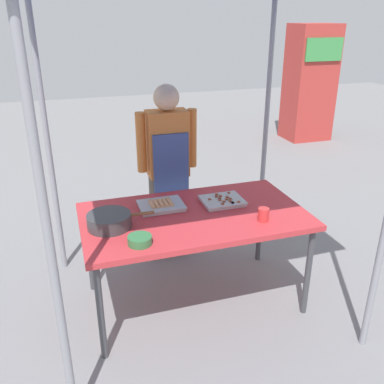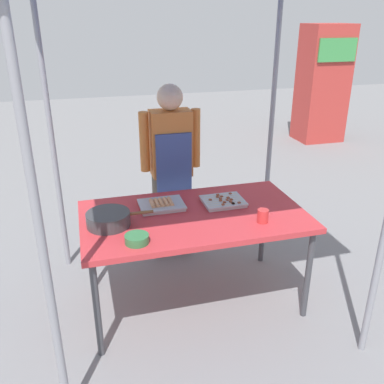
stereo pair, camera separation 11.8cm
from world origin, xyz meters
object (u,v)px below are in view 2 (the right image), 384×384
Objects in this scene: drink_cup_near_edge at (263,216)px; cooking_wok at (109,218)px; vendor_woman at (171,160)px; tray_meat_skewers at (223,201)px; condiment_bowl at (137,239)px; stall_table at (194,220)px; neighbor_stall_left at (322,84)px; tray_grilled_sausages at (162,205)px.

cooking_wok is at bearing 167.41° from drink_cup_near_edge.
cooking_wok is at bearing 51.19° from vendor_woman.
cooking_wok is at bearing -171.37° from tray_meat_skewers.
condiment_bowl is 0.88m from drink_cup_near_edge.
neighbor_stall_left reaches higher than stall_table.
neighbor_stall_left reaches higher than drink_cup_near_edge.
drink_cup_near_edge is at bearing -12.59° from cooking_wok.
cooking_wok is at bearing -135.63° from neighbor_stall_left.
vendor_woman is (0.60, 0.74, 0.12)m from cooking_wok.
cooking_wok is 0.24× the size of neighbor_stall_left.
tray_meat_skewers is (0.26, 0.11, 0.07)m from stall_table.
tray_meat_skewers is at bearing 23.28° from stall_table.
vendor_woman reaches higher than drink_cup_near_edge.
tray_grilled_sausages is at bearing 146.09° from drink_cup_near_edge.
condiment_bowl is at bearing -117.99° from tray_grilled_sausages.
stall_table is 4.86× the size of tray_grilled_sausages.
stall_table is at bearing -40.54° from tray_grilled_sausages.
cooking_wok reaches higher than condiment_bowl.
tray_grilled_sausages is 0.45m from cooking_wok.
vendor_woman reaches higher than stall_table.
stall_table is at bearing -156.72° from tray_meat_skewers.
neighbor_stall_left is (3.54, 3.66, 0.20)m from tray_grilled_sausages.
vendor_woman reaches higher than condiment_bowl.
vendor_woman is (0.45, 1.03, 0.14)m from condiment_bowl.
tray_meat_skewers is 0.83m from condiment_bowl.
neighbor_stall_left reaches higher than condiment_bowl.
drink_cup_near_edge is (1.02, -0.23, -0.00)m from cooking_wok.
condiment_bowl is at bearing -62.52° from cooking_wok.
condiment_bowl is 1.13m from vendor_woman.
tray_meat_skewers reaches higher than stall_table.
drink_cup_near_edge reaches higher than tray_grilled_sausages.
drink_cup_near_edge reaches higher than stall_table.
stall_table is 0.27m from tray_grilled_sausages.
drink_cup_near_edge is at bearing -30.34° from stall_table.
tray_meat_skewers is at bearing 30.19° from condiment_bowl.
stall_table is 17.17× the size of drink_cup_near_edge.
condiment_bowl is at bearing -132.49° from neighbor_stall_left.
drink_cup_near_edge is 1.07m from vendor_woman.
cooking_wok is 2.98× the size of condiment_bowl.
tray_meat_skewers is 0.87m from cooking_wok.
cooking_wok is 0.29× the size of vendor_woman.
neighbor_stall_left is (3.79, 4.14, 0.19)m from condiment_bowl.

